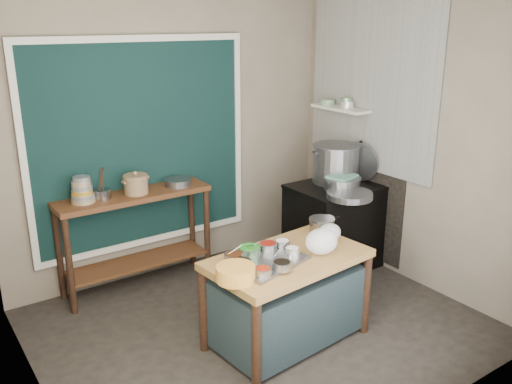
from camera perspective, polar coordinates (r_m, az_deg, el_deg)
floor at (r=4.77m, az=0.43°, el=-13.98°), size 3.50×3.00×0.02m
back_wall at (r=5.47m, az=-8.73°, el=5.99°), size 3.50×0.02×2.80m
left_wall at (r=3.54m, az=-23.54°, el=-1.88°), size 0.02×3.00×2.80m
right_wall at (r=5.38m, az=16.05°, el=5.30°), size 0.02×3.00×2.80m
curtain_panel at (r=5.30m, az=-11.91°, el=4.89°), size 2.10×0.02×1.90m
curtain_frame at (r=5.30m, az=-11.86°, el=4.87°), size 2.22×0.03×2.02m
tile_panel at (r=5.65m, az=11.93°, el=10.81°), size 0.02×1.70×1.70m
soot_patch at (r=5.96m, az=10.58°, el=-0.09°), size 0.01×1.30×1.30m
wall_shelf at (r=5.82m, az=8.90°, el=8.69°), size 0.22×0.70×0.03m
prep_table at (r=4.39m, az=3.28°, el=-11.18°), size 1.31×0.83×0.75m
back_counter at (r=5.33m, az=-12.47°, el=-4.99°), size 1.45×0.40×0.95m
stove_block at (r=5.73m, az=8.36°, el=-3.64°), size 0.90×0.68×0.85m
stove_top at (r=5.58m, az=8.56°, el=0.56°), size 0.92×0.69×0.03m
condiment_tray at (r=4.09m, az=0.97°, el=-7.35°), size 0.67×0.55×0.03m
condiment_bowls at (r=4.08m, az=0.32°, el=-6.75°), size 0.62×0.49×0.07m
yellow_basin at (r=3.83m, az=-2.15°, el=-8.55°), size 0.29×0.29×0.11m
saucepan at (r=4.68m, az=6.93°, el=-3.47°), size 0.26×0.26×0.12m
plastic_bag_a at (r=4.25m, az=6.91°, el=-5.19°), size 0.32×0.29×0.20m
plastic_bag_b at (r=4.50m, az=7.76°, el=-4.25°), size 0.24×0.22×0.15m
bowl_stack at (r=4.99m, az=-17.85°, el=0.07°), size 0.21×0.21×0.24m
utensil_cup at (r=5.06m, az=-15.85°, el=-0.22°), size 0.16×0.16×0.09m
ceramic_crock at (r=5.13m, az=-12.52°, el=0.71°), size 0.29×0.29×0.16m
wide_bowl at (r=5.32m, az=-8.20°, el=1.04°), size 0.30×0.30×0.07m
stock_pot at (r=5.63m, az=8.38°, el=2.98°), size 0.59×0.59×0.40m
pot_lid at (r=5.69m, az=10.71°, el=3.16°), size 0.25×0.45×0.43m
steamer at (r=5.44m, az=9.04°, el=0.92°), size 0.39×0.39×0.12m
green_cloth at (r=5.42m, az=9.08°, el=1.66°), size 0.32×0.27×0.02m
shallow_pan at (r=5.19m, az=9.81°, el=-0.33°), size 0.48×0.48×0.06m
shelf_bowl_stack at (r=5.74m, az=9.56°, el=9.20°), size 0.13×0.13×0.11m
shelf_bowl_green at (r=5.96m, az=7.56°, el=9.37°), size 0.18×0.18×0.05m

